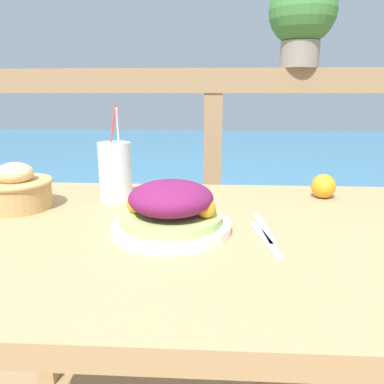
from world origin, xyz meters
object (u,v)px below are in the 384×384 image
drink_glass (117,172)px  bread_basket (18,189)px  salad_plate (173,210)px  potted_plant (303,16)px

drink_glass → bread_basket: (-0.23, -0.09, -0.03)m
salad_plate → potted_plant: bearing=61.7°
drink_glass → potted_plant: (0.58, 0.51, 0.47)m
drink_glass → bread_basket: drink_glass is taller
drink_glass → bread_basket: 0.25m
salad_plate → drink_glass: size_ratio=1.00×
bread_basket → salad_plate: bearing=-19.3°
drink_glass → salad_plate: bearing=-52.5°
potted_plant → bread_basket: bearing=-143.4°
salad_plate → drink_glass: 0.29m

